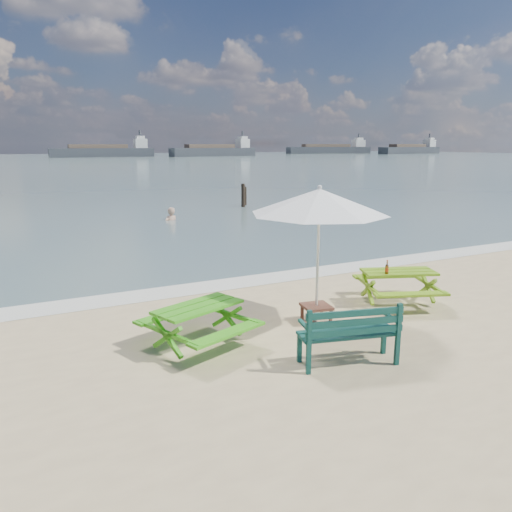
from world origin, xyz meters
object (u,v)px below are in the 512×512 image
beer_bottle (387,269)px  swimmer (171,228)px  patio_umbrella (319,202)px  park_bench (348,345)px  picnic_table_right (398,288)px  side_table (316,313)px  picnic_table_left (199,327)px

beer_bottle → swimmer: (-0.28, 13.12, -1.12)m
patio_umbrella → swimmer: bearing=83.9°
beer_bottle → swimmer: size_ratio=0.15×
park_bench → patio_umbrella: size_ratio=0.55×
picnic_table_right → side_table: picnic_table_right is taller
swimmer → patio_umbrella: bearing=-96.1°
picnic_table_right → beer_bottle: bearing=-168.8°
picnic_table_left → picnic_table_right: size_ratio=0.99×
park_bench → patio_umbrella: bearing=71.4°
picnic_table_right → park_bench: (-2.64, -1.84, -0.05)m
patio_umbrella → picnic_table_right: bearing=4.3°
picnic_table_right → park_bench: park_bench is taller
park_bench → swimmer: bearing=82.4°
park_bench → swimmer: 15.02m
picnic_table_left → park_bench: bearing=-42.7°
beer_bottle → swimmer: 13.17m
side_table → patio_umbrella: bearing=-90.0°
patio_umbrella → swimmer: size_ratio=1.60×
park_bench → beer_bottle: 2.90m
picnic_table_left → swimmer: (3.71, 13.28, -0.67)m
patio_umbrella → swimmer: patio_umbrella is taller
side_table → beer_bottle: bearing=2.7°
park_bench → side_table: 1.77m
park_bench → side_table: bearing=71.4°
picnic_table_left → side_table: picnic_table_left is taller
picnic_table_right → swimmer: 13.08m
picnic_table_right → swimmer: bearing=92.9°
patio_umbrella → side_table: bearing=90.0°
picnic_table_left → side_table: size_ratio=3.51×
beer_bottle → picnic_table_right: bearing=11.2°
picnic_table_left → side_table: 2.30m
park_bench → beer_bottle: beer_bottle is taller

